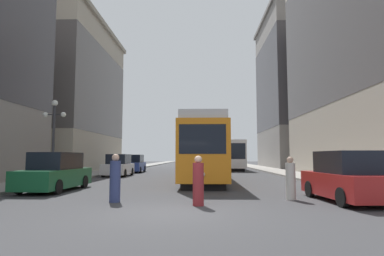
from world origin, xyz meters
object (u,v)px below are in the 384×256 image
Objects in this scene: parked_car_left_mid at (118,166)px; parked_car_left_far at (134,164)px; streetcar at (203,149)px; parked_car_left_near at (56,173)px; parked_car_right_far at (347,178)px; transit_bus at (230,154)px; lamp_post_left_near at (54,127)px; pedestrian_crossing_far at (291,180)px; pedestrian_on_sidewalk at (198,182)px; pedestrian_crossing_near at (115,180)px.

parked_car_left_mid is 6.25m from parked_car_left_far.
parked_car_left_far is at bearing 122.01° from streetcar.
parked_car_right_far is at bearing -13.86° from parked_car_left_near.
transit_bus is 24.54m from lamp_post_left_near.
parked_car_left_near is at bearing -90.60° from parked_car_left_mid.
streetcar reaches higher than transit_bus.
parked_car_left_mid is at bearing 131.87° from pedestrian_crossing_far.
streetcar is 1.19× the size of transit_bus.
parked_car_left_mid is at bearing 76.50° from lamp_post_left_near.
transit_bus is 29.49m from pedestrian_on_sidewalk.
pedestrian_on_sidewalk is at bearing -149.69° from pedestrian_crossing_far.
parked_car_right_far is at bearing -61.04° from parked_car_left_far.
pedestrian_crossing_far is at bearing -29.51° from pedestrian_crossing_near.
pedestrian_crossing_far is (3.28, -9.34, -1.35)m from streetcar.
parked_car_left_mid is 17.82m from pedestrian_crossing_far.
pedestrian_on_sidewalk is at bearing -73.93° from parked_car_left_far.
parked_car_left_far is 2.70× the size of pedestrian_crossing_far.
pedestrian_crossing_near is at bearing -42.20° from parked_car_left_near.
parked_car_left_mid is at bearing 67.68° from pedestrian_crossing_near.
parked_car_left_near is 5.38m from pedestrian_crossing_near.
pedestrian_crossing_near is (3.89, -15.31, -0.05)m from parked_car_left_mid.
pedestrian_crossing_far is at bearing -70.36° from streetcar.
streetcar is 3.02× the size of parked_car_left_mid.
parked_car_right_far is 8.38m from pedestrian_crossing_near.
parked_car_left_far is at bearing 122.87° from pedestrian_crossing_far.
streetcar is 13.49m from parked_car_left_far.
streetcar reaches higher than parked_car_left_near.
parked_car_right_far is at bearing -38.89° from pedestrian_on_sidewalk.
lamp_post_left_near reaches higher than parked_car_left_near.
transit_bus is 2.62× the size of parked_car_right_far.
parked_car_left_far reaches higher than pedestrian_crossing_near.
pedestrian_crossing_near is (3.89, -3.72, -0.05)m from parked_car_left_near.
parked_car_left_near reaches higher than pedestrian_crossing_near.
parked_car_left_mid is 15.80m from pedestrian_crossing_near.
parked_car_right_far reaches higher than pedestrian_crossing_near.
pedestrian_crossing_near is 6.51m from pedestrian_crossing_far.
parked_car_right_far reaches higher than pedestrian_on_sidewalk.
parked_car_left_near is at bearing -91.06° from parked_car_left_far.
parked_car_left_near is 0.97× the size of lamp_post_left_near.
parked_car_left_mid and parked_car_right_far have the same top height.
lamp_post_left_near is (-8.78, 8.14, 2.63)m from pedestrian_on_sidewalk.
streetcar is 8.36× the size of pedestrian_crossing_far.
parked_car_left_near is (-10.53, -24.79, -1.10)m from transit_bus.
parked_car_left_mid is 1.02× the size of parked_car_left_far.
transit_bus reaches higher than parked_car_left_far.
lamp_post_left_near is (-12.43, -21.10, 1.45)m from transit_bus.
lamp_post_left_near is (-1.90, 3.68, 2.56)m from parked_car_left_near.
parked_car_right_far is at bearing -61.76° from streetcar.
parked_car_left_mid is 0.91× the size of lamp_post_left_near.
parked_car_right_far is 1.97m from pedestrian_crossing_far.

